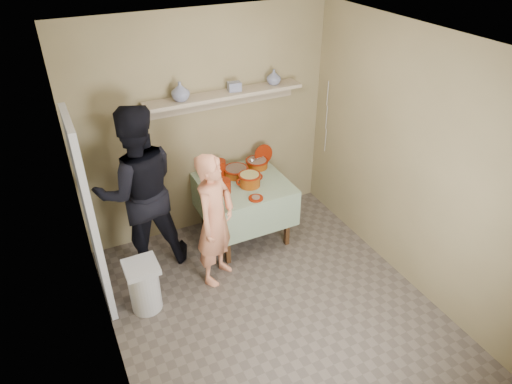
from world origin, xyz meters
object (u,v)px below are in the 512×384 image
cazuela_rice (250,179)px  person_cook (215,220)px  serving_table (244,191)px  person_helper (138,190)px  trash_bin (144,286)px

cazuela_rice → person_cook: bearing=-144.0°
person_cook → serving_table: (0.56, 0.53, -0.10)m
person_helper → trash_bin: 0.99m
person_helper → cazuela_rice: 1.22m
serving_table → trash_bin: bearing=-154.7°
person_cook → cazuela_rice: bearing=-3.3°
cazuela_rice → person_helper: bearing=172.4°
person_cook → person_helper: size_ratio=0.79×
serving_table → trash_bin: size_ratio=1.74×
serving_table → person_cook: bearing=-136.6°
person_helper → serving_table: bearing=179.0°
cazuela_rice → trash_bin: bearing=-158.7°
person_cook → trash_bin: size_ratio=2.65×
serving_table → cazuela_rice: size_ratio=2.95×
serving_table → trash_bin: serving_table is taller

